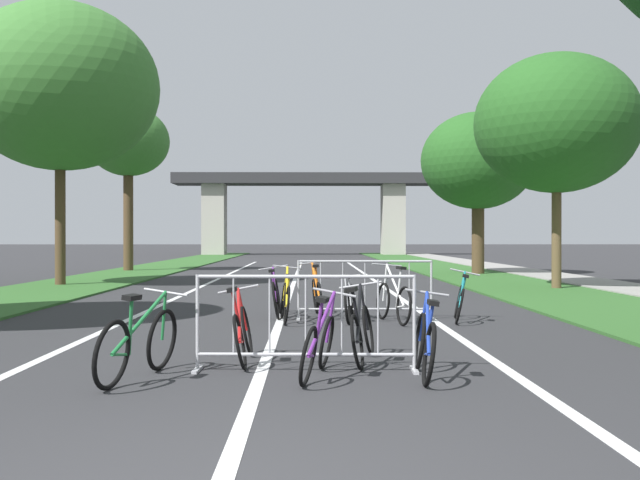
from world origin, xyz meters
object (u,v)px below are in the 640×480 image
(bicycle_silver_4, at_px, (350,302))
(bicycle_blue_5, at_px, (425,344))
(tree_left_pine_far, at_px, (60,87))
(tree_left_oak_near, at_px, (128,143))
(bicycle_green_1, at_px, (139,344))
(bicycle_orange_7, at_px, (317,296))
(crowd_barrier_nearest, at_px, (306,323))
(bicycle_red_2, at_px, (243,332))
(bicycle_purple_10, at_px, (319,344))
(bicycle_purple_0, at_px, (276,296))
(tree_right_oak_mid, at_px, (557,124))
(tree_right_maple_mid, at_px, (478,161))
(bicycle_black_9, at_px, (362,331))
(bicycle_yellow_3, at_px, (285,300))
(crowd_barrier_second, at_px, (365,290))
(bicycle_white_8, at_px, (393,301))
(bicycle_teal_6, at_px, (460,301))

(bicycle_silver_4, height_order, bicycle_blue_5, bicycle_blue_5)
(tree_left_pine_far, height_order, tree_left_oak_near, tree_left_pine_far)
(bicycle_green_1, bearing_deg, bicycle_orange_7, 87.56)
(crowd_barrier_nearest, distance_m, bicycle_red_2, 0.94)
(bicycle_green_1, distance_m, bicycle_purple_10, 1.84)
(tree_left_pine_far, bearing_deg, bicycle_blue_5, -60.04)
(tree_left_oak_near, distance_m, bicycle_purple_0, 20.53)
(crowd_barrier_nearest, bearing_deg, bicycle_silver_4, 81.50)
(tree_left_oak_near, height_order, tree_right_oak_mid, tree_left_oak_near)
(tree_left_oak_near, relative_size, bicycle_orange_7, 4.14)
(crowd_barrier_nearest, distance_m, bicycle_green_1, 1.78)
(bicycle_silver_4, bearing_deg, tree_left_oak_near, -58.91)
(tree_right_maple_mid, xyz_separation_m, bicycle_black_9, (-5.90, -20.66, -4.04))
(bicycle_orange_7, xyz_separation_m, bicycle_purple_10, (-0.04, -6.19, -0.03))
(crowd_barrier_nearest, xyz_separation_m, bicycle_orange_7, (0.18, 5.77, -0.14))
(tree_left_oak_near, relative_size, bicycle_yellow_3, 4.17)
(crowd_barrier_second, bearing_deg, tree_left_pine_far, 132.14)
(crowd_barrier_second, xyz_separation_m, bicycle_blue_5, (0.21, -5.67, -0.17))
(bicycle_yellow_3, bearing_deg, bicycle_purple_10, -89.49)
(tree_left_pine_far, bearing_deg, tree_left_oak_near, 91.70)
(tree_right_maple_mid, distance_m, bicycle_white_8, 17.75)
(bicycle_purple_0, bearing_deg, tree_right_maple_mid, 64.87)
(tree_left_pine_far, distance_m, bicycle_black_9, 17.07)
(bicycle_red_2, relative_size, bicycle_teal_6, 1.03)
(bicycle_blue_5, bearing_deg, bicycle_silver_4, 98.26)
(bicycle_green_1, height_order, bicycle_black_9, bicycle_black_9)
(tree_right_oak_mid, relative_size, bicycle_blue_5, 4.09)
(bicycle_black_9, bearing_deg, bicycle_green_1, -144.67)
(tree_right_oak_mid, relative_size, bicycle_yellow_3, 3.89)
(tree_left_pine_far, relative_size, crowd_barrier_nearest, 3.46)
(bicycle_white_8, distance_m, bicycle_purple_10, 5.30)
(crowd_barrier_nearest, relative_size, bicycle_orange_7, 1.44)
(bicycle_white_8, height_order, bicycle_black_9, bicycle_white_8)
(crowd_barrier_nearest, bearing_deg, tree_right_oak_mid, 61.74)
(crowd_barrier_nearest, bearing_deg, bicycle_green_1, -163.23)
(bicycle_green_1, relative_size, bicycle_teal_6, 1.09)
(crowd_barrier_nearest, distance_m, bicycle_purple_0, 5.76)
(tree_left_oak_near, bearing_deg, bicycle_silver_4, -66.54)
(tree_right_maple_mid, distance_m, bicycle_blue_5, 22.66)
(bicycle_white_8, bearing_deg, tree_left_pine_far, 118.79)
(tree_right_maple_mid, height_order, bicycle_blue_5, tree_right_maple_mid)
(crowd_barrier_second, bearing_deg, tree_right_oak_mid, 52.22)
(bicycle_purple_0, xyz_separation_m, bicycle_blue_5, (1.81, -6.16, -0.02))
(bicycle_purple_0, relative_size, bicycle_black_9, 1.01)
(tree_right_oak_mid, height_order, bicycle_silver_4, tree_right_oak_mid)
(bicycle_white_8, bearing_deg, crowd_barrier_second, 116.27)
(tree_left_pine_far, bearing_deg, bicycle_purple_0, -52.28)
(crowd_barrier_nearest, relative_size, bicycle_blue_5, 1.52)
(bicycle_green_1, relative_size, bicycle_silver_4, 1.09)
(tree_right_oak_mid, xyz_separation_m, bicycle_purple_0, (-7.46, -7.08, -4.24))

